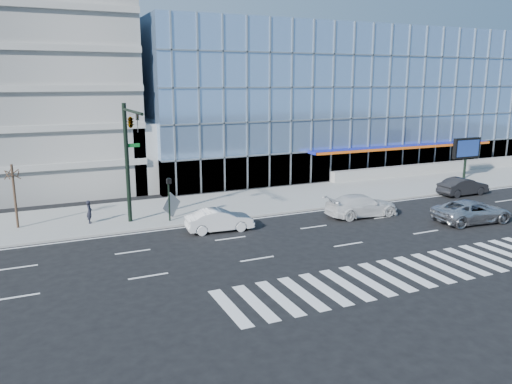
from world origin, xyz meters
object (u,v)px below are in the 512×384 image
Objects in this scene: silver_suv at (472,211)px; street_tree_near at (12,173)px; tilted_panel at (171,205)px; pedestrian at (89,212)px; dark_sedan at (463,186)px; ped_signal_post at (169,193)px; marquee_sign at (466,149)px; white_suv at (362,205)px; traffic_signal at (130,136)px; white_sedan at (219,220)px.

street_tree_near is at bearing 74.58° from silver_suv.
pedestrian is at bearing 138.31° from tilted_panel.
silver_suv reaches higher than dark_sedan.
marquee_sign reaches higher than ped_signal_post.
dark_sedan is at bearing -4.44° from ped_signal_post.
ped_signal_post reaches higher than dark_sedan.
ped_signal_post is 13.71m from white_suv.
marquee_sign is 2.54× the size of pedestrian.
marquee_sign reaches higher than tilted_panel.
pedestrian is at bearing -177.85° from marquee_sign.
tilted_panel is at bearing 83.14° from dark_sedan.
traffic_signal is at bearing 80.34° from white_suv.
traffic_signal is 23.63m from silver_suv.
traffic_signal is at bearing 75.12° from silver_suv.
marquee_sign reaches higher than white_suv.
ped_signal_post is 30.67m from marquee_sign.
street_tree_near is 0.93× the size of dark_sedan.
street_tree_near is (-40.00, -0.49, 0.71)m from marquee_sign.
ped_signal_post is at bearing 71.74° from silver_suv.
marquee_sign reaches higher than white_sedan.
tilted_panel is (5.41, -0.90, 0.13)m from pedestrian.
street_tree_near is 0.76× the size of silver_suv.
marquee_sign is 16.38m from silver_suv.
ped_signal_post is 0.68× the size of white_sedan.
pedestrian is (4.44, -0.84, -2.84)m from street_tree_near.
white_sedan is at bearing -25.49° from street_tree_near.
marquee_sign is at bearing 0.71° from street_tree_near.
pedestrian reaches higher than white_sedan.
traffic_signal is at bearing -22.71° from street_tree_near.
dark_sedan is at bearing -87.59° from pedestrian.
marquee_sign is 18.95m from white_suv.
traffic_signal reaches higher than dark_sedan.
ped_signal_post is 20.88m from silver_suv.
dark_sedan is at bearing -3.26° from traffic_signal.
white_suv is (22.55, -6.53, -2.99)m from street_tree_near.
traffic_signal is at bearing -174.08° from marquee_sign.
street_tree_near reaches higher than white_sedan.
street_tree_near reaches higher than pedestrian.
white_sedan is 3.37× the size of tilted_panel.
pedestrian is at bearing -10.72° from street_tree_near.
tilted_panel is (-30.15, -2.23, -2.00)m from marquee_sign.
silver_suv is at bearing -102.69° from white_sedan.
marquee_sign is at bearing -72.52° from white_sedan.
tilted_panel is at bearing 69.31° from silver_suv.
ped_signal_post reaches higher than silver_suv.
traffic_signal is 7.86m from white_sedan.
street_tree_near reaches higher than dark_sedan.
tilted_panel is (2.84, 1.19, -5.10)m from traffic_signal.
traffic_signal reaches higher than white_suv.
silver_suv is at bearing -23.90° from ped_signal_post.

